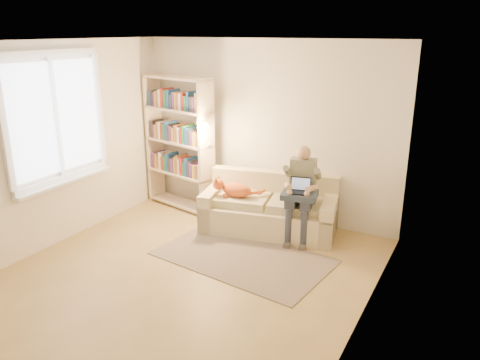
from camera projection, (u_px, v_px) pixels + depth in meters
The scene contains 13 objects.
floor at pixel (180, 279), 5.33m from camera, with size 4.50×4.50×0.00m, color #9A7E46.
ceiling at pixel (170, 42), 4.53m from camera, with size 4.00×4.50×0.02m, color white.
wall_left at pixel (45, 148), 5.84m from camera, with size 0.02×4.50×2.60m, color silver.
wall_right at pixel (365, 202), 4.03m from camera, with size 0.02×4.50×2.60m, color silver.
wall_back at pixel (267, 131), 6.82m from camera, with size 4.00×0.02×2.60m, color silver.
window at pixel (60, 139), 5.96m from camera, with size 0.12×1.52×1.69m.
sofa at pixel (270, 211), 6.56m from camera, with size 1.97×1.19×0.78m.
person at pixel (301, 188), 6.17m from camera, with size 0.44×0.59×1.27m.
cat at pixel (237, 189), 6.47m from camera, with size 0.64×0.33×0.24m.
blanket at pixel (294, 194), 6.11m from camera, with size 0.45×0.37×0.08m, color #273445.
laptop at pixel (295, 188), 6.10m from camera, with size 0.30×0.27×0.23m.
bookshelf at pixel (179, 137), 7.16m from camera, with size 1.35×0.65×2.06m.
rug at pixel (243, 257), 5.83m from camera, with size 2.10×1.24×0.01m, color gray.
Camera 1 is at (2.85, -3.83, 2.72)m, focal length 35.00 mm.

